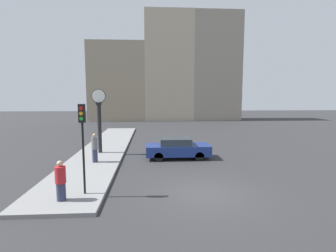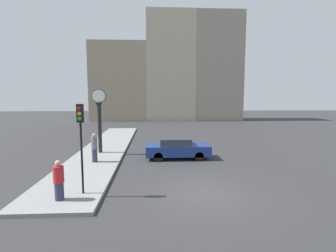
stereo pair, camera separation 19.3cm
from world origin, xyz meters
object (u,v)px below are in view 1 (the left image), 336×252
Objects in this scene: pedestrian_red_top at (61,181)px; pedestrian_grey_jacket at (95,148)px; traffic_light_near at (82,130)px; sedan_car at (177,148)px; street_clock at (99,120)px.

pedestrian_grey_jacket is (0.07, 5.94, 0.10)m from pedestrian_red_top.
traffic_light_near is at bearing 41.23° from pedestrian_red_top.
traffic_light_near is 2.11× the size of pedestrian_grey_jacket.
traffic_light_near is (-4.59, -6.54, 2.16)m from sedan_car.
traffic_light_near reaches higher than pedestrian_grey_jacket.
traffic_light_near is at bearing -83.74° from street_clock.
pedestrian_grey_jacket is (-5.27, -1.26, 0.34)m from sedan_car.
street_clock is (-0.88, 8.00, -0.33)m from traffic_light_near.
sedan_car is at bearing -14.95° from street_clock.
street_clock is at bearing 94.23° from pedestrian_grey_jacket.
pedestrian_grey_jacket is (-0.68, 5.28, -1.82)m from traffic_light_near.
traffic_light_near reaches higher than pedestrian_red_top.
sedan_car is 8.28m from traffic_light_near.
street_clock is 8.80m from pedestrian_red_top.
pedestrian_red_top reaches higher than sedan_car.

